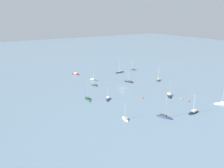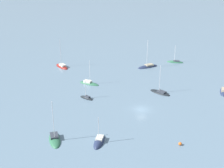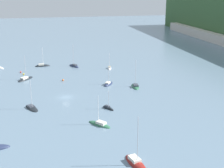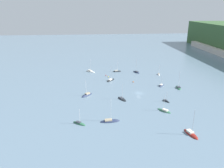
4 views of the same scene
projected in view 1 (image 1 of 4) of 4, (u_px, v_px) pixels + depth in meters
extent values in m
plane|color=slate|center=(122.00, 88.00, 135.40)|extent=(600.00, 600.00, 0.00)
ellipsoid|color=black|center=(193.00, 113.00, 101.40)|extent=(2.93, 7.22, 1.71)
cube|color=beige|center=(194.00, 111.00, 101.47)|extent=(1.87, 2.66, 0.75)
cylinder|color=silver|center=(194.00, 104.00, 99.75)|extent=(0.14, 0.14, 8.59)
ellipsoid|color=#232D4C|center=(165.00, 117.00, 96.89)|extent=(7.89, 5.15, 1.68)
cube|color=#333842|center=(163.00, 115.00, 96.97)|extent=(3.13, 2.48, 0.67)
cylinder|color=#B2B2B7|center=(166.00, 106.00, 95.02)|extent=(0.14, 0.14, 10.10)
ellipsoid|color=black|center=(129.00, 82.00, 147.71)|extent=(7.97, 5.41, 1.13)
cube|color=#333842|center=(130.00, 81.00, 147.22)|extent=(3.23, 2.76, 0.49)
cylinder|color=silver|center=(129.00, 75.00, 146.45)|extent=(0.14, 0.14, 9.02)
ellipsoid|color=#2D6647|center=(88.00, 100.00, 116.67)|extent=(8.11, 3.74, 1.53)
cube|color=#333842|center=(87.00, 98.00, 116.97)|extent=(3.05, 2.24, 0.71)
cylinder|color=silver|center=(87.00, 91.00, 114.68)|extent=(0.14, 0.14, 10.01)
ellipsoid|color=silver|center=(125.00, 119.00, 95.18)|extent=(5.95, 2.69, 1.35)
cube|color=tan|center=(126.00, 118.00, 94.57)|extent=(2.25, 1.48, 0.60)
cylinder|color=silver|center=(125.00, 111.00, 94.24)|extent=(0.14, 0.14, 7.14)
ellipsoid|color=black|center=(169.00, 96.00, 122.41)|extent=(8.49, 7.24, 1.54)
cube|color=silver|center=(169.00, 94.00, 122.83)|extent=(3.55, 3.27, 0.82)
cylinder|color=#B2B2B7|center=(170.00, 87.00, 120.42)|extent=(0.14, 0.14, 9.52)
ellipsoid|color=white|center=(223.00, 104.00, 110.93)|extent=(7.80, 8.08, 1.81)
cylinder|color=silver|center=(223.00, 95.00, 109.40)|extent=(0.14, 0.14, 9.60)
ellipsoid|color=black|center=(95.00, 86.00, 140.05)|extent=(4.90, 3.53, 1.44)
cube|color=#333842|center=(95.00, 85.00, 139.66)|extent=(1.98, 1.65, 0.56)
cylinder|color=silver|center=(94.00, 81.00, 139.20)|extent=(0.14, 0.14, 5.47)
ellipsoid|color=maroon|center=(75.00, 74.00, 166.69)|extent=(8.60, 4.43, 1.79)
cube|color=silver|center=(76.00, 73.00, 165.98)|extent=(3.30, 2.47, 0.82)
cylinder|color=#B2B2B7|center=(75.00, 67.00, 165.17)|extent=(0.14, 0.14, 10.78)
ellipsoid|color=#232D4C|center=(158.00, 80.00, 151.71)|extent=(7.48, 7.22, 1.92)
cube|color=tan|center=(158.00, 79.00, 150.82)|extent=(3.25, 3.19, 0.88)
cylinder|color=silver|center=(159.00, 73.00, 150.58)|extent=(0.14, 0.14, 8.87)
ellipsoid|color=#232D4C|center=(120.00, 73.00, 171.79)|extent=(3.34, 9.11, 1.71)
cube|color=tan|center=(120.00, 71.00, 171.96)|extent=(2.12, 3.35, 0.63)
cylinder|color=silver|center=(119.00, 65.00, 169.77)|extent=(0.14, 0.14, 10.69)
ellipsoid|color=#2D6647|center=(93.00, 80.00, 151.49)|extent=(7.26, 6.61, 1.32)
cube|color=silver|center=(92.00, 79.00, 151.43)|extent=(3.11, 2.98, 0.79)
cylinder|color=silver|center=(94.00, 74.00, 150.04)|extent=(0.14, 0.14, 8.10)
ellipsoid|color=#2D6647|center=(133.00, 70.00, 179.33)|extent=(5.60, 6.63, 1.47)
cube|color=#333842|center=(133.00, 69.00, 179.10)|extent=(2.54, 2.77, 0.47)
cylinder|color=silver|center=(132.00, 66.00, 178.20)|extent=(0.14, 0.14, 6.79)
ellipsoid|color=#232D4C|center=(108.00, 99.00, 117.40)|extent=(6.65, 5.57, 1.90)
cube|color=silver|center=(108.00, 98.00, 117.64)|extent=(2.83, 2.63, 0.63)
cylinder|color=silver|center=(108.00, 93.00, 115.96)|extent=(0.14, 0.14, 6.36)
sphere|color=yellow|center=(181.00, 99.00, 116.79)|extent=(0.70, 0.70, 0.70)
sphere|color=orange|center=(143.00, 98.00, 119.01)|extent=(0.77, 0.77, 0.77)
sphere|color=red|center=(189.00, 101.00, 114.42)|extent=(0.68, 0.68, 0.68)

